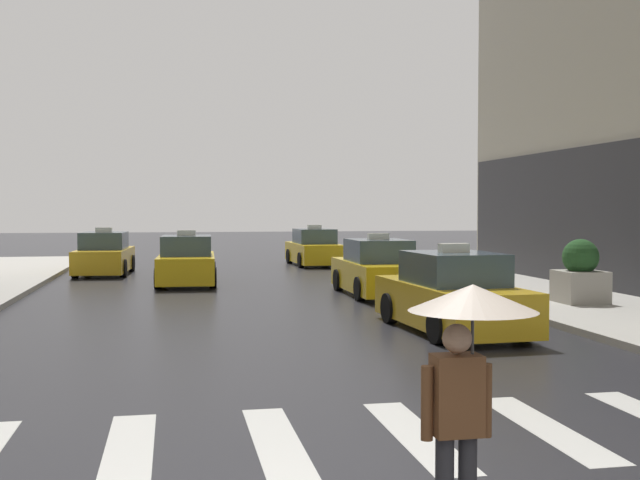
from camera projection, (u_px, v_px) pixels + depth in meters
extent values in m
cube|color=silver|center=(129.00, 451.00, 7.97)|extent=(0.50, 2.80, 0.01)
cube|color=silver|center=(277.00, 442.00, 8.26)|extent=(0.50, 2.80, 0.01)
cube|color=silver|center=(416.00, 434.00, 8.55)|extent=(0.50, 2.80, 0.01)
cube|color=silver|center=(545.00, 427.00, 8.84)|extent=(0.50, 2.80, 0.01)
cube|color=gold|center=(451.00, 304.00, 15.79)|extent=(2.05, 4.59, 0.84)
cube|color=#384C5B|center=(454.00, 268.00, 15.66)|extent=(1.71, 2.19, 0.64)
cube|color=silver|center=(454.00, 248.00, 15.64)|extent=(0.61, 0.27, 0.18)
cylinder|color=black|center=(390.00, 308.00, 16.90)|extent=(0.26, 0.67, 0.66)
cylinder|color=black|center=(462.00, 306.00, 17.31)|extent=(0.26, 0.67, 0.66)
cylinder|color=black|center=(438.00, 326.00, 14.28)|extent=(0.26, 0.67, 0.66)
cylinder|color=black|center=(522.00, 323.00, 14.69)|extent=(0.26, 0.67, 0.66)
cube|color=#F2EAB2|center=(386.00, 291.00, 17.83)|extent=(0.20, 0.05, 0.14)
cube|color=#F2EAB2|center=(437.00, 290.00, 18.14)|extent=(0.20, 0.05, 0.14)
cube|color=yellow|center=(377.00, 276.00, 22.46)|extent=(1.82, 4.51, 0.84)
cube|color=#384C5B|center=(378.00, 250.00, 22.33)|extent=(1.61, 2.11, 0.64)
cube|color=silver|center=(378.00, 236.00, 22.32)|extent=(0.60, 0.24, 0.18)
cylinder|color=black|center=(338.00, 280.00, 23.63)|extent=(0.22, 0.66, 0.66)
cylinder|color=black|center=(392.00, 279.00, 23.96)|extent=(0.22, 0.66, 0.66)
cylinder|color=black|center=(360.00, 289.00, 20.98)|extent=(0.22, 0.66, 0.66)
cylinder|color=black|center=(420.00, 288.00, 21.31)|extent=(0.22, 0.66, 0.66)
cube|color=#F2EAB2|center=(339.00, 269.00, 24.56)|extent=(0.20, 0.04, 0.14)
cube|color=#F2EAB2|center=(377.00, 268.00, 24.81)|extent=(0.20, 0.04, 0.14)
cube|color=yellow|center=(187.00, 267.00, 25.67)|extent=(1.99, 4.57, 0.84)
cube|color=#384C5B|center=(186.00, 245.00, 25.54)|extent=(1.69, 2.17, 0.64)
cube|color=silver|center=(186.00, 233.00, 25.53)|extent=(0.61, 0.27, 0.18)
cylinder|color=black|center=(163.00, 271.00, 26.89)|extent=(0.25, 0.67, 0.66)
cylinder|color=black|center=(212.00, 271.00, 27.14)|extent=(0.25, 0.67, 0.66)
cylinder|color=black|center=(158.00, 278.00, 24.22)|extent=(0.25, 0.67, 0.66)
cylinder|color=black|center=(213.00, 278.00, 24.47)|extent=(0.25, 0.67, 0.66)
cube|color=#F2EAB2|center=(170.00, 262.00, 27.82)|extent=(0.20, 0.05, 0.14)
cube|color=#F2EAB2|center=(206.00, 261.00, 28.01)|extent=(0.20, 0.05, 0.14)
cube|color=gold|center=(105.00, 260.00, 29.54)|extent=(2.06, 4.60, 0.84)
cube|color=#384C5B|center=(104.00, 241.00, 29.41)|extent=(1.72, 2.19, 0.64)
cube|color=silver|center=(104.00, 230.00, 29.40)|extent=(0.61, 0.27, 0.18)
cylinder|color=black|center=(88.00, 264.00, 30.78)|extent=(0.26, 0.67, 0.66)
cylinder|color=black|center=(131.00, 263.00, 31.00)|extent=(0.26, 0.67, 0.66)
cylinder|color=black|center=(75.00, 269.00, 28.10)|extent=(0.26, 0.67, 0.66)
cylinder|color=black|center=(123.00, 268.00, 28.33)|extent=(0.26, 0.67, 0.66)
cube|color=#F2EAB2|center=(97.00, 255.00, 31.71)|extent=(0.20, 0.05, 0.14)
cube|color=#F2EAB2|center=(128.00, 255.00, 31.87)|extent=(0.20, 0.05, 0.14)
cube|color=yellow|center=(314.00, 253.00, 34.37)|extent=(1.95, 4.56, 0.84)
cube|color=#384C5B|center=(314.00, 236.00, 34.25)|extent=(1.67, 2.15, 0.64)
cube|color=silver|center=(314.00, 227.00, 34.23)|extent=(0.61, 0.26, 0.18)
cylinder|color=black|center=(289.00, 256.00, 35.51)|extent=(0.24, 0.67, 0.66)
cylinder|color=black|center=(326.00, 256.00, 35.89)|extent=(0.24, 0.67, 0.66)
cylinder|color=black|center=(301.00, 260.00, 32.88)|extent=(0.24, 0.67, 0.66)
cylinder|color=black|center=(340.00, 260.00, 33.25)|extent=(0.24, 0.67, 0.66)
cube|color=#F2EAB2|center=(291.00, 249.00, 36.44)|extent=(0.20, 0.05, 0.14)
cube|color=#F2EAB2|center=(317.00, 249.00, 36.72)|extent=(0.20, 0.05, 0.14)
cube|color=brown|center=(457.00, 395.00, 5.73)|extent=(0.36, 0.24, 0.60)
sphere|color=tan|center=(457.00, 339.00, 5.71)|extent=(0.22, 0.22, 0.22)
cylinder|color=brown|center=(427.00, 403.00, 5.69)|extent=(0.09, 0.09, 0.55)
cylinder|color=brown|center=(486.00, 400.00, 5.77)|extent=(0.09, 0.09, 0.55)
cylinder|color=#4C4C4C|center=(472.00, 354.00, 5.74)|extent=(0.02, 0.02, 1.00)
cone|color=gray|center=(473.00, 298.00, 5.72)|extent=(0.96, 0.96, 0.20)
cube|color=#A8A399|center=(580.00, 287.00, 19.39)|extent=(1.10, 1.10, 0.80)
sphere|color=#234C23|center=(581.00, 257.00, 19.36)|extent=(0.90, 0.90, 0.90)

